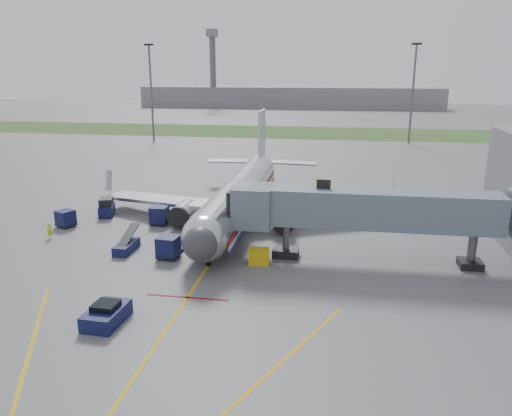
% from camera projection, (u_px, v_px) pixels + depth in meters
% --- Properties ---
extents(ground, '(400.00, 400.00, 0.00)m').
position_uv_depth(ground, '(202.00, 275.00, 38.90)').
color(ground, '#565659').
rests_on(ground, ground).
extents(grass_strip, '(300.00, 25.00, 0.01)m').
position_uv_depth(grass_strip, '(297.00, 132.00, 124.38)').
color(grass_strip, '#2D4C1E').
rests_on(grass_strip, ground).
extents(apron_markings, '(21.52, 50.00, 0.01)m').
position_uv_depth(apron_markings, '(172.00, 321.00, 31.87)').
color(apron_markings, gold).
rests_on(apron_markings, ground).
extents(airliner, '(32.10, 35.67, 10.25)m').
position_uv_depth(airliner, '(240.00, 195.00, 52.66)').
color(airliner, silver).
rests_on(airliner, ground).
extents(jet_bridge, '(25.30, 4.00, 6.90)m').
position_uv_depth(jet_bridge, '(371.00, 210.00, 40.45)').
color(jet_bridge, slate).
rests_on(jet_bridge, ground).
extents(light_mast_left, '(2.00, 0.44, 20.40)m').
position_uv_depth(light_mast_left, '(151.00, 91.00, 107.10)').
color(light_mast_left, '#595B60').
rests_on(light_mast_left, ground).
extents(light_mast_right, '(2.00, 0.44, 20.40)m').
position_uv_depth(light_mast_right, '(413.00, 92.00, 103.34)').
color(light_mast_right, '#595B60').
rests_on(light_mast_right, ground).
extents(distant_terminal, '(120.00, 14.00, 8.00)m').
position_uv_depth(distant_terminal, '(289.00, 97.00, 200.82)').
color(distant_terminal, slate).
rests_on(distant_terminal, ground).
extents(control_tower, '(4.00, 4.00, 30.00)m').
position_uv_depth(control_tower, '(213.00, 63.00, 197.09)').
color(control_tower, '#595B60').
rests_on(control_tower, ground).
extents(pushback_tug, '(2.20, 3.41, 1.37)m').
position_uv_depth(pushback_tug, '(106.00, 314.00, 31.50)').
color(pushback_tug, '#0C1037').
rests_on(pushback_tug, ground).
extents(baggage_tug, '(2.23, 3.11, 1.96)m').
position_uv_depth(baggage_tug, '(107.00, 208.00, 54.30)').
color(baggage_tug, '#0C1037').
rests_on(baggage_tug, ground).
extents(baggage_cart_a, '(1.88, 1.88, 1.88)m').
position_uv_depth(baggage_cart_a, '(168.00, 247.00, 42.21)').
color(baggage_cart_a, '#0C1037').
rests_on(baggage_cart_a, ground).
extents(baggage_cart_b, '(2.10, 2.10, 1.71)m').
position_uv_depth(baggage_cart_b, '(66.00, 218.00, 50.52)').
color(baggage_cart_b, '#0C1037').
rests_on(baggage_cart_b, ground).
extents(baggage_cart_c, '(1.82, 1.82, 1.90)m').
position_uv_depth(baggage_cart_c, '(159.00, 215.00, 51.23)').
color(baggage_cart_c, '#0C1037').
rests_on(baggage_cart_c, ground).
extents(belt_loader, '(1.29, 3.96, 1.93)m').
position_uv_depth(belt_loader, '(127.00, 246.00, 43.84)').
color(belt_loader, '#0C1037').
rests_on(belt_loader, ground).
extents(ground_power_cart, '(1.73, 1.23, 1.32)m').
position_uv_depth(ground_power_cart, '(259.00, 256.00, 40.96)').
color(ground_power_cart, gold).
rests_on(ground_power_cart, ground).
extents(ramp_worker, '(0.63, 0.63, 1.48)m').
position_uv_depth(ramp_worker, '(50.00, 231.00, 47.10)').
color(ramp_worker, '#BADF1A').
rests_on(ramp_worker, ground).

